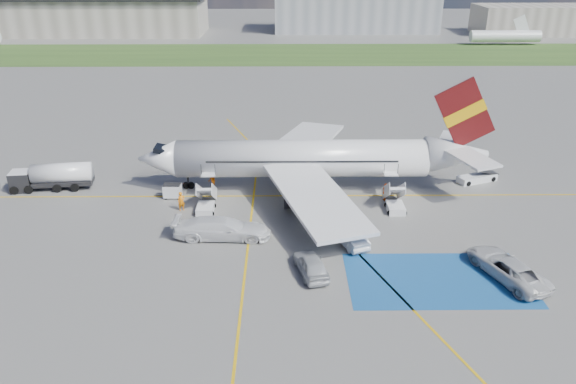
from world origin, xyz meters
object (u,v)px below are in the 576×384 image
fuel_tanker (53,178)px  gpu_cart (173,192)px  van_white_a (508,264)px  car_silver_b (349,236)px  car_silver_a (311,265)px  airliner (316,158)px  van_white_b (222,225)px  belt_loader (477,178)px

fuel_tanker → gpu_cart: (13.06, -2.44, -0.51)m
van_white_a → car_silver_b: bearing=-44.5°
car_silver_b → van_white_a: 12.86m
fuel_tanker → van_white_a: bearing=-29.7°
fuel_tanker → gpu_cart: size_ratio=4.63×
car_silver_a → van_white_a: 15.23m
fuel_tanker → car_silver_a: 31.63m
airliner → car_silver_a: size_ratio=7.58×
car_silver_a → van_white_b: bearing=-52.2°
belt_loader → fuel_tanker: bearing=160.4°
belt_loader → van_white_a: (-3.92, -19.31, 0.74)m
car_silver_a → van_white_a: van_white_a is taller
car_silver_a → van_white_b: size_ratio=0.76×
gpu_cart → van_white_b: bearing=-54.3°
fuel_tanker → van_white_b: fuel_tanker is taller
gpu_cart → belt_loader: bearing=8.4°
fuel_tanker → car_silver_b: 32.54m
gpu_cart → belt_loader: 32.87m
airliner → fuel_tanker: bearing=179.7°
gpu_cart → car_silver_b: 19.72m
van_white_a → belt_loader: bearing=-121.4°
airliner → fuel_tanker: 27.93m
gpu_cart → car_silver_b: bearing=-28.9°
belt_loader → car_silver_b: car_silver_b is taller
belt_loader → car_silver_a: car_silver_a is taller
airliner → van_white_a: (13.93, -17.62, -2.30)m
airliner → van_white_b: bearing=-128.9°
car_silver_b → belt_loader: bearing=-160.2°
fuel_tanker → van_white_a: 45.39m
car_silver_a → van_white_b: 9.71m
airliner → van_white_b: airliner is taller
van_white_b → belt_loader: bearing=-62.1°
gpu_cart → car_silver_a: size_ratio=0.38×
gpu_cart → van_white_a: size_ratio=0.31×
fuel_tanker → belt_loader: bearing=-4.7°
car_silver_a → van_white_a: (15.22, -0.57, 0.27)m
fuel_tanker → car_silver_a: fuel_tanker is taller
car_silver_a → belt_loader: bearing=-149.2°
fuel_tanker → car_silver_a: size_ratio=1.74×
airliner → belt_loader: (17.85, 1.69, -3.04)m
van_white_b → gpu_cart: bearing=36.7°
fuel_tanker → car_silver_a: (26.55, -17.18, -0.36)m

